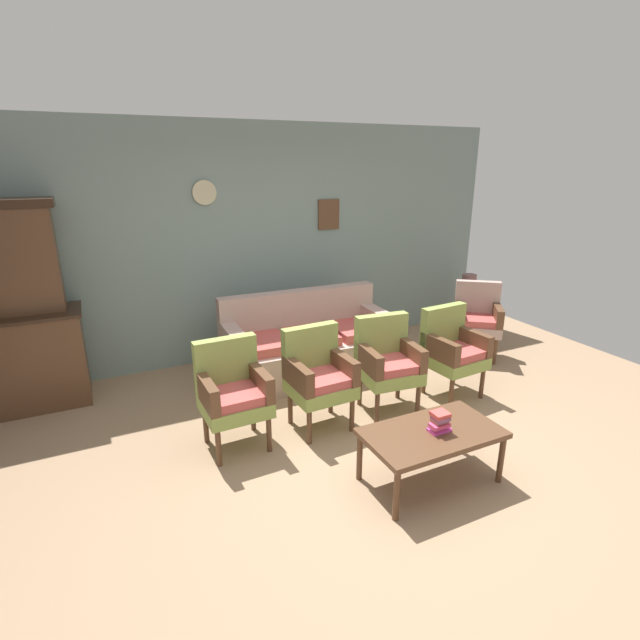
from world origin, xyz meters
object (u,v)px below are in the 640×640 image
(wingback_chair_by_fireplace, at_px, (477,317))
(coffee_table, at_px, (432,436))
(book_stack_on_table, at_px, (440,422))
(floor_vase_by_wall, at_px, (467,302))
(floral_couch, at_px, (308,346))
(armchair_near_couch_end, at_px, (387,360))
(armchair_by_doorway, at_px, (233,390))
(armchair_row_middle, at_px, (452,348))
(armchair_near_cabinet, at_px, (318,374))
(side_cabinet, at_px, (22,362))

(wingback_chair_by_fireplace, distance_m, coffee_table, 2.66)
(book_stack_on_table, xyz_separation_m, floor_vase_by_wall, (2.55, 2.54, -0.10))
(floral_couch, bearing_deg, armchair_near_couch_end, -71.65)
(floral_couch, xyz_separation_m, armchair_near_couch_end, (0.35, -1.04, 0.17))
(wingback_chair_by_fireplace, relative_size, book_stack_on_table, 5.52)
(armchair_by_doorway, relative_size, armchair_near_couch_end, 1.00)
(coffee_table, bearing_deg, armchair_row_middle, 44.56)
(armchair_near_cabinet, xyz_separation_m, floor_vase_by_wall, (2.99, 1.43, -0.10))
(armchair_near_couch_end, bearing_deg, armchair_row_middle, -2.05)
(book_stack_on_table, bearing_deg, coffee_table, 149.40)
(wingback_chair_by_fireplace, xyz_separation_m, floor_vase_by_wall, (0.57, 0.79, -0.10))
(armchair_near_cabinet, height_order, armchair_near_couch_end, same)
(floor_vase_by_wall, bearing_deg, armchair_row_middle, -136.07)
(armchair_by_doorway, bearing_deg, side_cabinet, 137.02)
(armchair_row_middle, distance_m, book_stack_on_table, 1.49)
(wingback_chair_by_fireplace, bearing_deg, armchair_near_cabinet, -165.13)
(armchair_by_doorway, relative_size, armchair_near_cabinet, 1.00)
(armchair_row_middle, height_order, coffee_table, armchair_row_middle)
(coffee_table, bearing_deg, book_stack_on_table, -30.60)
(floor_vase_by_wall, bearing_deg, armchair_near_cabinet, -154.37)
(armchair_by_doorway, bearing_deg, floor_vase_by_wall, 20.63)
(side_cabinet, bearing_deg, armchair_by_doorway, -42.98)
(side_cabinet, height_order, floral_couch, side_cabinet)
(armchair_by_doorway, bearing_deg, wingback_chair_by_fireplace, 11.02)
(side_cabinet, relative_size, coffee_table, 1.16)
(coffee_table, bearing_deg, armchair_by_doorway, 136.29)
(armchair_near_cabinet, distance_m, wingback_chair_by_fireplace, 2.50)
(floor_vase_by_wall, bearing_deg, armchair_near_couch_end, -147.67)
(armchair_by_doorway, distance_m, floor_vase_by_wall, 4.01)
(floral_couch, height_order, armchair_row_middle, same)
(armchair_near_couch_end, relative_size, armchair_row_middle, 1.00)
(coffee_table, distance_m, floor_vase_by_wall, 3.61)
(coffee_table, bearing_deg, floral_couch, 90.59)
(armchair_by_doorway, xyz_separation_m, armchair_near_cabinet, (0.76, -0.02, 0.00))
(armchair_row_middle, bearing_deg, book_stack_on_table, -133.72)
(side_cabinet, relative_size, wingback_chair_by_fireplace, 1.28)
(armchair_row_middle, distance_m, wingback_chair_by_fireplace, 1.16)
(side_cabinet, xyz_separation_m, armchair_near_couch_end, (3.10, -1.53, 0.03))
(book_stack_on_table, distance_m, floor_vase_by_wall, 3.60)
(side_cabinet, bearing_deg, coffee_table, -43.28)
(armchair_near_cabinet, height_order, wingback_chair_by_fireplace, same)
(armchair_near_couch_end, xyz_separation_m, coffee_table, (-0.32, -1.08, -0.12))
(armchair_by_doorway, xyz_separation_m, wingback_chair_by_fireplace, (3.18, 0.62, 0.00))
(armchair_row_middle, bearing_deg, armchair_near_cabinet, 178.92)
(floral_couch, bearing_deg, floor_vase_by_wall, 8.57)
(armchair_row_middle, xyz_separation_m, floor_vase_by_wall, (1.52, 1.46, -0.10))
(armchair_near_couch_end, bearing_deg, armchair_by_doorway, 179.08)
(book_stack_on_table, height_order, floor_vase_by_wall, floor_vase_by_wall)
(armchair_near_cabinet, relative_size, book_stack_on_table, 5.52)
(floral_couch, distance_m, floor_vase_by_wall, 2.64)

